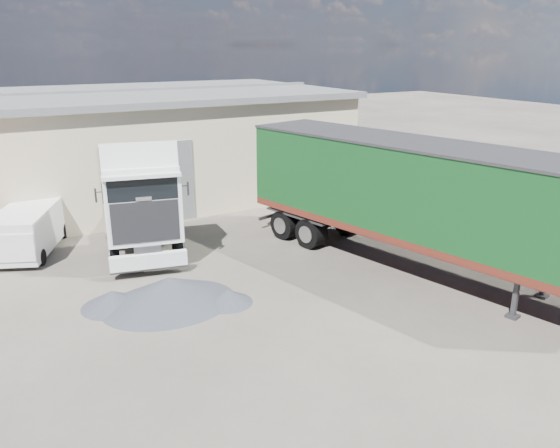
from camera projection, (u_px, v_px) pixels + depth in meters
ground at (312, 304)px, 16.72m from camera, size 120.00×120.00×0.00m
warehouse at (32, 151)px, 26.41m from camera, size 30.60×12.60×5.42m
brick_boundary_wall at (446, 181)px, 26.61m from camera, size 0.35×26.00×2.50m
tractor_unit at (142, 206)px, 20.06m from camera, size 3.86×7.06×4.51m
box_trailer at (412, 192)px, 18.72m from camera, size 5.99×13.78×4.48m
panel_van at (28, 231)px, 20.50m from camera, size 3.26×4.59×1.74m
gravel_heap at (167, 292)px, 16.59m from camera, size 4.94×4.28×0.86m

